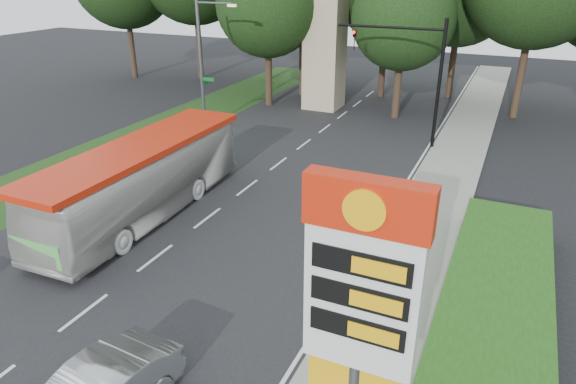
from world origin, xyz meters
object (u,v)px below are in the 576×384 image
at_px(monument, 325,36).
at_px(transit_bus, 143,181).
at_px(traffic_signal_mast, 417,65).
at_px(streetlight_signs, 203,59).
at_px(gas_station_pylon, 361,307).

distance_m(monument, transit_bus, 20.08).
relative_size(traffic_signal_mast, transit_bus, 0.64).
bearing_deg(transit_bus, traffic_signal_mast, 57.36).
bearing_deg(streetlight_signs, transit_bus, -69.42).
bearing_deg(streetlight_signs, gas_station_pylon, -51.04).
distance_m(traffic_signal_mast, transit_bus, 16.34).
height_order(monument, transit_bus, monument).
xyz_separation_m(streetlight_signs, monument, (4.99, 7.99, 0.67)).
xyz_separation_m(gas_station_pylon, monument, (-11.20, 28.01, 0.66)).
height_order(gas_station_pylon, monument, monument).
bearing_deg(streetlight_signs, traffic_signal_mast, 8.92).
relative_size(traffic_signal_mast, monument, 0.72).
xyz_separation_m(gas_station_pylon, traffic_signal_mast, (-3.52, 22.00, 0.22)).
bearing_deg(traffic_signal_mast, streetlight_signs, -171.08).
height_order(traffic_signal_mast, streetlight_signs, streetlight_signs).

